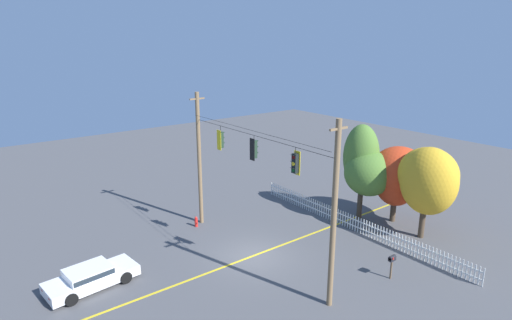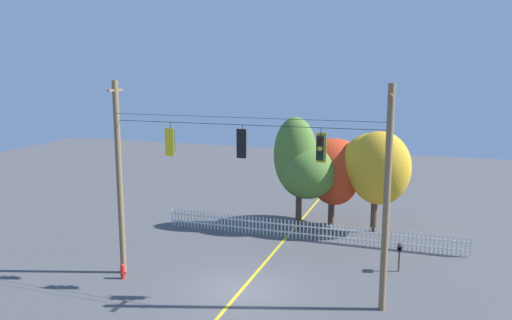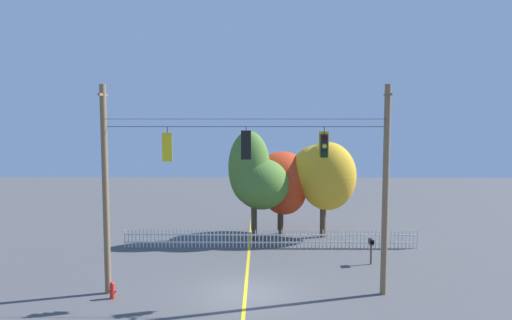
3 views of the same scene
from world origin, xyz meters
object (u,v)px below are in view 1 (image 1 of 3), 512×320
(traffic_signal_westbound_side, at_px, (221,140))
(traffic_signal_southbound_primary, at_px, (254,149))
(autumn_maple_mid, at_px, (398,176))
(fire_hydrant, at_px, (196,222))
(autumn_maple_near_fence, at_px, (365,166))
(traffic_signal_northbound_primary, at_px, (295,163))
(autumn_oak_far_east, at_px, (428,178))
(roadside_mailbox, at_px, (392,260))
(parked_car, at_px, (91,277))

(traffic_signal_westbound_side, bearing_deg, traffic_signal_southbound_primary, -0.00)
(traffic_signal_westbound_side, bearing_deg, autumn_maple_mid, 63.36)
(autumn_maple_mid, xyz_separation_m, fire_hydrant, (-7.91, -11.64, -3.08))
(traffic_signal_westbound_side, relative_size, autumn_maple_near_fence, 0.22)
(traffic_signal_westbound_side, relative_size, traffic_signal_northbound_primary, 1.04)
(autumn_maple_near_fence, distance_m, fire_hydrant, 12.50)
(fire_hydrant, bearing_deg, traffic_signal_westbound_side, 15.11)
(traffic_signal_northbound_primary, height_order, autumn_oak_far_east, traffic_signal_northbound_primary)
(traffic_signal_westbound_side, height_order, autumn_maple_mid, traffic_signal_westbound_side)
(roadside_mailbox, bearing_deg, traffic_signal_southbound_primary, -145.92)
(autumn_maple_near_fence, relative_size, roadside_mailbox, 4.97)
(traffic_signal_southbound_primary, bearing_deg, parked_car, -106.57)
(traffic_signal_southbound_primary, height_order, autumn_oak_far_east, traffic_signal_southbound_primary)
(traffic_signal_westbound_side, xyz_separation_m, fire_hydrant, (-2.39, -0.65, -6.21))
(traffic_signal_northbound_primary, relative_size, parked_car, 0.30)
(traffic_signal_westbound_side, xyz_separation_m, roadside_mailbox, (9.93, 4.40, -5.44))
(autumn_maple_mid, distance_m, autumn_oak_far_east, 2.75)
(autumn_maple_mid, relative_size, fire_hydrant, 7.43)
(traffic_signal_northbound_primary, bearing_deg, traffic_signal_westbound_side, -179.83)
(autumn_maple_near_fence, bearing_deg, autumn_maple_mid, 38.74)
(autumn_oak_far_east, height_order, roadside_mailbox, autumn_oak_far_east)
(autumn_maple_near_fence, xyz_separation_m, fire_hydrant, (-6.17, -10.24, -3.64))
(traffic_signal_westbound_side, xyz_separation_m, autumn_oak_far_east, (8.11, 10.37, -2.47))
(traffic_signal_southbound_primary, distance_m, autumn_maple_near_fence, 9.97)
(traffic_signal_southbound_primary, relative_size, traffic_signal_northbound_primary, 0.98)
(traffic_signal_westbound_side, height_order, fire_hydrant, traffic_signal_westbound_side)
(traffic_signal_westbound_side, height_order, traffic_signal_northbound_primary, same)
(autumn_oak_far_east, bearing_deg, parked_car, -110.88)
(parked_car, bearing_deg, traffic_signal_northbound_primary, 55.71)
(autumn_maple_near_fence, distance_m, autumn_oak_far_east, 4.41)
(autumn_oak_far_east, bearing_deg, autumn_maple_mid, 166.40)
(fire_hydrant, distance_m, roadside_mailbox, 13.34)
(traffic_signal_southbound_primary, height_order, autumn_maple_mid, traffic_signal_southbound_primary)
(autumn_maple_near_fence, distance_m, autumn_maple_mid, 2.30)
(traffic_signal_westbound_side, xyz_separation_m, traffic_signal_northbound_primary, (6.81, 0.02, 0.05))
(autumn_maple_near_fence, xyz_separation_m, autumn_oak_far_east, (4.34, 0.77, 0.10))
(traffic_signal_westbound_side, bearing_deg, roadside_mailbox, 23.92)
(traffic_signal_southbound_primary, distance_m, autumn_maple_mid, 11.65)
(autumn_oak_far_east, bearing_deg, traffic_signal_southbound_primary, -114.34)
(autumn_oak_far_east, xyz_separation_m, fire_hydrant, (-10.51, -11.02, -3.74))
(fire_hydrant, bearing_deg, roadside_mailbox, 22.29)
(fire_hydrant, bearing_deg, autumn_maple_near_fence, 58.95)
(traffic_signal_westbound_side, relative_size, fire_hydrant, 2.04)
(traffic_signal_southbound_primary, bearing_deg, traffic_signal_westbound_side, 180.00)
(autumn_maple_near_fence, xyz_separation_m, parked_car, (-2.96, -18.38, -3.40))
(traffic_signal_northbound_primary, xyz_separation_m, autumn_maple_near_fence, (-3.04, 9.58, -2.62))
(autumn_maple_near_fence, bearing_deg, fire_hydrant, -121.05)
(traffic_signal_southbound_primary, bearing_deg, autumn_maple_mid, 79.21)
(traffic_signal_westbound_side, distance_m, roadside_mailbox, 12.15)
(traffic_signal_northbound_primary, distance_m, autumn_maple_near_fence, 10.38)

